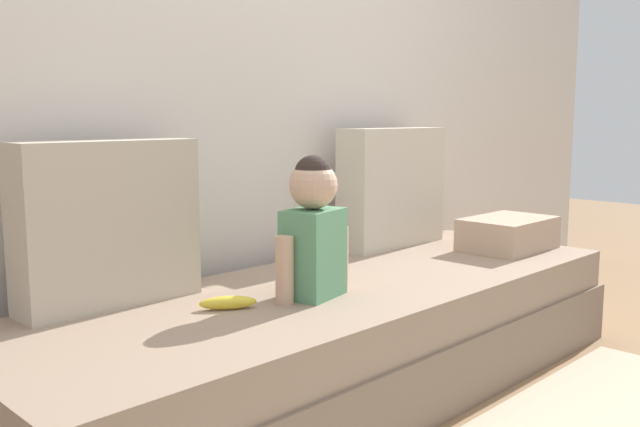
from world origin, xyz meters
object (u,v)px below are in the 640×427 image
Objects in this scene: throw_pillow_left at (108,224)px; throw_pillow_right at (392,187)px; toddler at (313,228)px; banana at (228,303)px; couch at (338,339)px; folded_blanket at (508,234)px.

throw_pillow_right is (1.35, 0.00, 0.01)m from throw_pillow_left.
throw_pillow_left is 1.35m from throw_pillow_right.
banana is (-0.28, 0.07, -0.20)m from toddler.
couch is at bearing -155.11° from throw_pillow_right.
folded_blanket is (1.62, -0.42, -0.18)m from throw_pillow_left.
couch is 4.47× the size of throw_pillow_left.
folded_blanket is at bearing -2.25° from toddler.
couch is at bearing 173.78° from folded_blanket.
throw_pillow_right is at bearing 123.17° from folded_blanket.
couch is at bearing -1.88° from banana.
throw_pillow_left is 0.62m from toddler.
throw_pillow_left is 0.99× the size of throw_pillow_right.
toddler is 0.35m from banana.
throw_pillow_left reaches higher than toddler.
throw_pillow_right reaches higher than throw_pillow_left.
couch is 0.87m from throw_pillow_left.
throw_pillow_right reaches higher than banana.
banana is 1.41m from folded_blanket.
throw_pillow_right is 3.25× the size of banana.
throw_pillow_left is at bearing 165.60° from folded_blanket.
folded_blanket is at bearing -4.81° from banana.
couch is 0.99m from folded_blanket.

